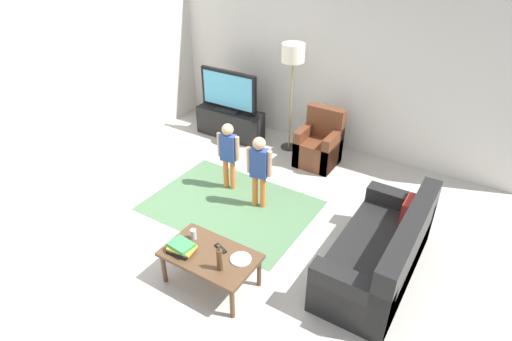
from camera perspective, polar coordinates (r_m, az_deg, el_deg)
name	(u,v)px	position (r m, az deg, el deg)	size (l,w,h in m)	color
ground	(230,236)	(5.37, -3.46, -8.77)	(7.80, 7.80, 0.00)	#B2ADA3
wall_back	(336,67)	(7.07, 10.75, 13.53)	(6.00, 0.12, 2.70)	silver
wall_left	(54,88)	(6.71, -25.59, 10.03)	(0.12, 6.00, 2.70)	silver
area_rug	(231,205)	(5.87, -3.43, -4.72)	(2.20, 1.60, 0.01)	#4C724C
tv_stand	(230,123)	(7.63, -3.48, 6.42)	(1.20, 0.44, 0.50)	black
tv	(229,91)	(7.38, -3.73, 10.62)	(1.10, 0.28, 0.71)	black
couch	(383,255)	(4.88, 16.83, -10.84)	(0.80, 1.80, 0.86)	black
armchair	(320,146)	(6.79, 8.58, 3.29)	(0.60, 0.60, 0.90)	brown
floor_lamp	(293,59)	(6.73, 5.00, 14.77)	(0.36, 0.36, 1.78)	#262626
child_near_tv	(228,151)	(5.93, -3.75, 2.71)	(0.34, 0.17, 1.03)	orange
child_center	(259,166)	(5.52, 0.42, 0.59)	(0.35, 0.17, 1.05)	orange
coffee_table	(210,257)	(4.55, -6.19, -11.58)	(1.00, 0.60, 0.42)	#513823
book_stack	(182,248)	(4.56, -10.02, -10.20)	(0.29, 0.24, 0.10)	black
bottle	(220,259)	(4.26, -4.94, -11.85)	(0.06, 0.06, 0.31)	#4C3319
tv_remote	(221,248)	(4.56, -4.79, -10.42)	(0.17, 0.05, 0.02)	black
soda_can	(193,234)	(4.69, -8.44, -8.50)	(0.07, 0.07, 0.12)	silver
plate	(241,259)	(4.43, -2.07, -11.87)	(0.22, 0.22, 0.02)	white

